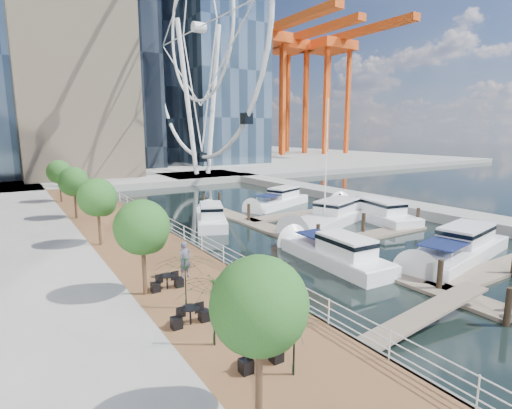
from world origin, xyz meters
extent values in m
plane|color=black|center=(0.00, 0.00, 0.00)|extent=(520.00, 520.00, 0.00)
cube|color=brown|center=(-9.00, 15.00, 0.50)|extent=(6.00, 60.00, 1.00)
cube|color=#595954|center=(-6.00, 15.00, 0.50)|extent=(0.25, 60.00, 1.00)
cube|color=gray|center=(0.00, 102.00, 0.50)|extent=(200.00, 114.00, 1.00)
cube|color=gray|center=(20.00, 20.00, 0.50)|extent=(4.00, 60.00, 1.00)
cube|color=gray|center=(14.00, 52.00, 0.50)|extent=(14.00, 12.00, 1.00)
cube|color=#6D6051|center=(3.00, 10.00, 0.10)|extent=(2.00, 32.00, 0.20)
cube|color=#6D6051|center=(9.00, -2.00, 0.10)|extent=(12.00, 2.00, 0.20)
cube|color=#6D6051|center=(9.00, 8.00, 0.10)|extent=(12.00, 2.00, 0.20)
cube|color=#6D6051|center=(9.00, 18.00, 0.10)|extent=(12.00, 2.00, 0.20)
cylinder|color=white|center=(11.50, 52.00, 14.00)|extent=(0.80, 0.80, 26.00)
cylinder|color=white|center=(16.50, 52.00, 14.00)|extent=(0.80, 0.80, 26.00)
torus|color=white|center=(14.00, 52.00, 26.00)|extent=(0.70, 44.70, 44.70)
cylinder|color=#3F2B1C|center=(-11.40, -6.00, 2.20)|extent=(0.20, 0.20, 2.40)
sphere|color=#265B1E|center=(-11.40, -6.00, 4.30)|extent=(2.60, 2.60, 2.60)
cylinder|color=#3F2B1C|center=(-11.40, 4.00, 2.20)|extent=(0.20, 0.20, 2.40)
sphere|color=#265B1E|center=(-11.40, 4.00, 4.30)|extent=(2.60, 2.60, 2.60)
cylinder|color=#3F2B1C|center=(-11.40, 14.00, 2.20)|extent=(0.20, 0.20, 2.40)
sphere|color=#265B1E|center=(-11.40, 14.00, 4.30)|extent=(2.60, 2.60, 2.60)
cylinder|color=#3F2B1C|center=(-11.40, 24.00, 2.20)|extent=(0.20, 0.20, 2.40)
sphere|color=#265B1E|center=(-11.40, 24.00, 4.30)|extent=(2.60, 2.60, 2.60)
cylinder|color=#3F2B1C|center=(-11.40, 34.00, 2.20)|extent=(0.20, 0.20, 2.40)
sphere|color=#265B1E|center=(-11.40, 34.00, 4.30)|extent=(2.60, 2.60, 2.60)
imported|color=#45475C|center=(-8.91, 5.03, 1.99)|extent=(0.81, 0.63, 1.98)
imported|color=#805F58|center=(-8.02, 19.13, 1.73)|extent=(0.60, 0.75, 1.47)
imported|color=#343A41|center=(-8.48, 28.55, 1.83)|extent=(1.01, 0.51, 1.65)
imported|color=#0F3921|center=(-9.39, -4.95, 2.08)|extent=(3.06, 3.08, 2.16)
imported|color=#0E3610|center=(-10.70, -1.97, 2.31)|extent=(3.34, 3.38, 2.62)
imported|color=#0F3712|center=(-10.35, 1.50, 2.19)|extent=(3.35, 3.38, 2.38)
camera|label=1|loc=(-16.63, -14.04, 8.71)|focal=28.00mm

